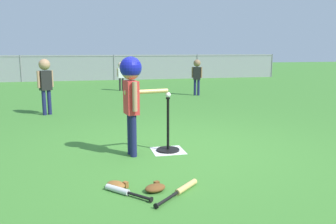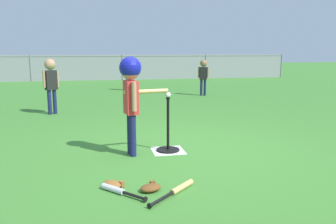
{
  "view_description": "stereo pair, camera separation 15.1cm",
  "coord_description": "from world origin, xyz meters",
  "px_view_note": "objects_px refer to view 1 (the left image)",
  "views": [
    {
      "loc": [
        -1.29,
        -4.44,
        1.39
      ],
      "look_at": [
        -0.21,
        0.08,
        0.55
      ],
      "focal_mm": 37.01,
      "sensor_mm": 36.0,
      "label": 1
    },
    {
      "loc": [
        -1.14,
        -4.47,
        1.39
      ],
      "look_at": [
        -0.21,
        0.08,
        0.55
      ],
      "focal_mm": 37.01,
      "sensor_mm": 36.0,
      "label": 2
    }
  ],
  "objects_px": {
    "fielder_deep_right": "(197,72)",
    "spare_bat_wood": "(183,189)",
    "spare_bat_silver": "(122,191)",
    "batting_tee": "(168,142)",
    "batter_child": "(131,86)",
    "baseball_on_tee": "(168,95)",
    "glove_by_plate": "(155,188)",
    "fielder_near_right": "(45,79)",
    "glove_near_bats": "(116,185)",
    "fielder_deep_left": "(121,72)"
  },
  "relations": [
    {
      "from": "fielder_deep_right",
      "to": "spare_bat_wood",
      "type": "bearing_deg",
      "value": -109.11
    },
    {
      "from": "spare_bat_silver",
      "to": "spare_bat_wood",
      "type": "distance_m",
      "value": 0.59
    },
    {
      "from": "batting_tee",
      "to": "batter_child",
      "type": "relative_size",
      "value": 0.57
    },
    {
      "from": "batter_child",
      "to": "spare_bat_silver",
      "type": "relative_size",
      "value": 2.92
    },
    {
      "from": "baseball_on_tee",
      "to": "spare_bat_silver",
      "type": "height_order",
      "value": "baseball_on_tee"
    },
    {
      "from": "spare_bat_silver",
      "to": "glove_by_plate",
      "type": "relative_size",
      "value": 1.69
    },
    {
      "from": "fielder_near_right",
      "to": "glove_near_bats",
      "type": "height_order",
      "value": "fielder_near_right"
    },
    {
      "from": "fielder_deep_right",
      "to": "fielder_deep_left",
      "type": "bearing_deg",
      "value": 140.13
    },
    {
      "from": "spare_bat_silver",
      "to": "spare_bat_wood",
      "type": "bearing_deg",
      "value": -9.14
    },
    {
      "from": "fielder_deep_right",
      "to": "glove_by_plate",
      "type": "relative_size",
      "value": 4.13
    },
    {
      "from": "baseball_on_tee",
      "to": "batter_child",
      "type": "bearing_deg",
      "value": -170.45
    },
    {
      "from": "baseball_on_tee",
      "to": "batting_tee",
      "type": "bearing_deg",
      "value": 90.0
    },
    {
      "from": "fielder_deep_right",
      "to": "spare_bat_silver",
      "type": "distance_m",
      "value": 7.52
    },
    {
      "from": "spare_bat_wood",
      "to": "glove_near_bats",
      "type": "distance_m",
      "value": 0.68
    },
    {
      "from": "fielder_deep_right",
      "to": "fielder_near_right",
      "type": "distance_m",
      "value": 4.74
    },
    {
      "from": "batting_tee",
      "to": "baseball_on_tee",
      "type": "height_order",
      "value": "baseball_on_tee"
    },
    {
      "from": "fielder_near_right",
      "to": "spare_bat_wood",
      "type": "relative_size",
      "value": 2.17
    },
    {
      "from": "spare_bat_silver",
      "to": "fielder_deep_left",
      "type": "bearing_deg",
      "value": 84.21
    },
    {
      "from": "batting_tee",
      "to": "fielder_deep_right",
      "type": "bearing_deg",
      "value": 68.17
    },
    {
      "from": "fielder_deep_left",
      "to": "fielder_deep_right",
      "type": "xyz_separation_m",
      "value": [
        2.12,
        -1.77,
        0.08
      ]
    },
    {
      "from": "fielder_deep_left",
      "to": "glove_near_bats",
      "type": "distance_m",
      "value": 8.56
    },
    {
      "from": "fielder_deep_right",
      "to": "baseball_on_tee",
      "type": "bearing_deg",
      "value": -111.83
    },
    {
      "from": "baseball_on_tee",
      "to": "batter_child",
      "type": "distance_m",
      "value": 0.53
    },
    {
      "from": "batter_child",
      "to": "fielder_near_right",
      "type": "height_order",
      "value": "batter_child"
    },
    {
      "from": "batting_tee",
      "to": "spare_bat_silver",
      "type": "relative_size",
      "value": 1.68
    },
    {
      "from": "spare_bat_wood",
      "to": "fielder_deep_right",
      "type": "bearing_deg",
      "value": 70.89
    },
    {
      "from": "batter_child",
      "to": "spare_bat_silver",
      "type": "bearing_deg",
      "value": -102.32
    },
    {
      "from": "baseball_on_tee",
      "to": "fielder_deep_left",
      "type": "distance_m",
      "value": 7.33
    },
    {
      "from": "fielder_near_right",
      "to": "glove_by_plate",
      "type": "xyz_separation_m",
      "value": [
        1.47,
        -4.57,
        -0.74
      ]
    },
    {
      "from": "spare_bat_wood",
      "to": "baseball_on_tee",
      "type": "bearing_deg",
      "value": 82.42
    },
    {
      "from": "fielder_near_right",
      "to": "spare_bat_silver",
      "type": "xyz_separation_m",
      "value": [
        1.14,
        -4.56,
        -0.74
      ]
    },
    {
      "from": "spare_bat_silver",
      "to": "spare_bat_wood",
      "type": "relative_size",
      "value": 0.81
    },
    {
      "from": "fielder_deep_left",
      "to": "glove_by_plate",
      "type": "height_order",
      "value": "fielder_deep_left"
    },
    {
      "from": "fielder_near_right",
      "to": "glove_near_bats",
      "type": "bearing_deg",
      "value": -76.02
    },
    {
      "from": "batting_tee",
      "to": "fielder_deep_right",
      "type": "xyz_separation_m",
      "value": [
        2.22,
        5.55,
        0.58
      ]
    },
    {
      "from": "glove_by_plate",
      "to": "glove_near_bats",
      "type": "bearing_deg",
      "value": 156.64
    },
    {
      "from": "fielder_near_right",
      "to": "spare_bat_silver",
      "type": "height_order",
      "value": "fielder_near_right"
    },
    {
      "from": "batting_tee",
      "to": "fielder_near_right",
      "type": "bearing_deg",
      "value": 120.57
    },
    {
      "from": "batting_tee",
      "to": "glove_near_bats",
      "type": "height_order",
      "value": "batting_tee"
    },
    {
      "from": "batting_tee",
      "to": "baseball_on_tee",
      "type": "distance_m",
      "value": 0.66
    },
    {
      "from": "baseball_on_tee",
      "to": "fielder_deep_left",
      "type": "height_order",
      "value": "fielder_deep_left"
    },
    {
      "from": "baseball_on_tee",
      "to": "fielder_deep_right",
      "type": "height_order",
      "value": "fielder_deep_right"
    },
    {
      "from": "fielder_near_right",
      "to": "baseball_on_tee",
      "type": "bearing_deg",
      "value": -59.43
    },
    {
      "from": "batter_child",
      "to": "fielder_deep_right",
      "type": "distance_m",
      "value": 6.27
    },
    {
      "from": "fielder_deep_left",
      "to": "fielder_deep_right",
      "type": "distance_m",
      "value": 2.77
    },
    {
      "from": "spare_bat_silver",
      "to": "glove_by_plate",
      "type": "distance_m",
      "value": 0.33
    },
    {
      "from": "batter_child",
      "to": "glove_by_plate",
      "type": "relative_size",
      "value": 4.93
    },
    {
      "from": "glove_near_bats",
      "to": "fielder_near_right",
      "type": "bearing_deg",
      "value": 103.98
    },
    {
      "from": "batting_tee",
      "to": "spare_bat_wood",
      "type": "xyz_separation_m",
      "value": [
        -0.19,
        -1.41,
        -0.09
      ]
    },
    {
      "from": "fielder_deep_right",
      "to": "glove_by_plate",
      "type": "distance_m",
      "value": 7.41
    }
  ]
}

